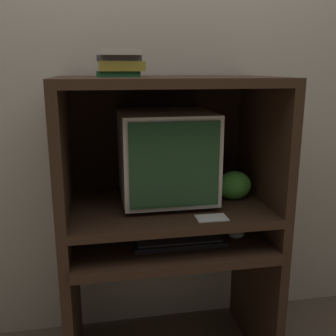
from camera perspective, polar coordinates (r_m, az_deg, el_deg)
The scene contains 10 objects.
wall_back at distance 1.97m, azimuth -1.88°, elevation 12.72°, with size 6.00×0.06×2.60m.
desk_base at distance 1.86m, azimuth 0.15°, elevation -16.40°, with size 0.91×0.59×0.63m.
desk_monitor_shelf at distance 1.74m, azimuth -0.03°, elevation -6.17°, with size 0.91×0.56×0.14m.
hutch_upper at distance 1.68m, azimuth -0.23°, elevation 6.96°, with size 0.91×0.56×0.54m.
crt_monitor at distance 1.72m, azimuth -0.21°, elevation 1.84°, with size 0.39×0.41×0.40m.
keyboard at distance 1.68m, azimuth 1.56°, elevation -10.54°, with size 0.38×0.14×0.03m.
mouse at distance 1.76m, azimuth 9.91°, elevation -9.47°, with size 0.07×0.05×0.03m.
snack_bag at distance 1.79m, azimuth 9.55°, elevation -2.50°, with size 0.16×0.12×0.13m.
book_stack at distance 1.59m, azimuth -6.98°, elevation 14.86°, with size 0.19×0.13×0.10m.
paper_card at distance 1.57m, azimuth 6.36°, elevation -7.20°, with size 0.12×0.08×0.00m.
Camera 1 is at (-0.30, -1.32, 1.35)m, focal length 42.00 mm.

